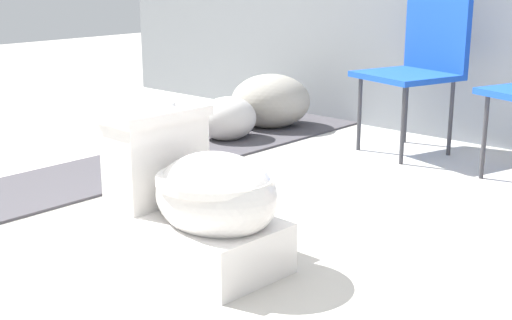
{
  "coord_description": "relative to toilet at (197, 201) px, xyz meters",
  "views": [
    {
      "loc": [
        1.66,
        -1.44,
        0.98
      ],
      "look_at": [
        -0.0,
        0.41,
        0.3
      ],
      "focal_mm": 50.0,
      "sensor_mm": 36.0,
      "label": 1
    }
  ],
  "objects": [
    {
      "name": "boulder_far",
      "position": [
        -1.19,
        1.76,
        -0.05
      ],
      "size": [
        0.64,
        0.65,
        0.34
      ],
      "primitive_type": "ellipsoid",
      "rotation": [
        0.0,
        0.0,
        0.82
      ],
      "color": "gray",
      "rests_on": "ground"
    },
    {
      "name": "toilet",
      "position": [
        0.0,
        0.0,
        0.0
      ],
      "size": [
        0.65,
        0.41,
        0.52
      ],
      "rotation": [
        0.0,
        0.0,
        -0.04
      ],
      "color": "white",
      "rests_on": "ground"
    },
    {
      "name": "gravel_strip",
      "position": [
        -1.12,
        0.39,
        -0.21
      ],
      "size": [
        0.56,
        8.0,
        0.01
      ],
      "primitive_type": "cube",
      "color": "#423F44",
      "rests_on": "ground"
    },
    {
      "name": "boulder_near",
      "position": [
        -1.16,
        1.34,
        -0.09
      ],
      "size": [
        0.36,
        0.41,
        0.25
      ],
      "primitive_type": "ellipsoid",
      "rotation": [
        0.0,
        0.0,
        1.36
      ],
      "color": "#B7B2AD",
      "rests_on": "ground"
    },
    {
      "name": "folding_chair_left",
      "position": [
        -0.23,
        1.87,
        0.29
      ],
      "size": [
        0.55,
        0.55,
        0.83
      ],
      "rotation": [
        0.0,
        0.0,
        -1.85
      ],
      "color": "#1947B2",
      "rests_on": "ground"
    },
    {
      "name": "ground_plane",
      "position": [
        -0.0,
        -0.11,
        -0.22
      ],
      "size": [
        14.0,
        14.0,
        0.0
      ],
      "primitive_type": "plane",
      "color": "#B7B2A8"
    }
  ]
}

